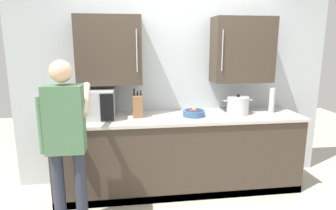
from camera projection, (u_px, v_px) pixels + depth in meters
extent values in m
cube|color=#B2BCC1|center=(175.00, 78.00, 3.73)|extent=(4.02, 0.10, 2.70)
cube|color=#3D3328|center=(109.00, 50.00, 3.34)|extent=(0.74, 0.32, 0.79)
cylinder|color=#B7BABF|center=(137.00, 51.00, 3.22)|extent=(0.01, 0.01, 0.47)
cube|color=#3D3328|center=(242.00, 50.00, 3.56)|extent=(0.74, 0.32, 0.79)
cylinder|color=#B7BABF|center=(222.00, 50.00, 3.35)|extent=(0.01, 0.01, 0.47)
cube|color=#3D3328|center=(180.00, 154.00, 3.55)|extent=(2.91, 0.65, 0.90)
cube|color=#BCB7AD|center=(180.00, 117.00, 3.45)|extent=(2.95, 0.69, 0.03)
cube|color=black|center=(184.00, 197.00, 3.34)|extent=(2.91, 0.04, 0.09)
cube|color=#B7BABF|center=(92.00, 104.00, 3.32)|extent=(0.52, 0.41, 0.33)
cube|color=beige|center=(85.00, 104.00, 3.30)|extent=(0.33, 0.34, 0.27)
cube|color=black|center=(107.00, 108.00, 3.15)|extent=(0.14, 0.01, 0.31)
cube|color=black|center=(59.00, 113.00, 2.91)|extent=(0.07, 0.37, 0.31)
cylinder|color=#B7BABF|center=(272.00, 101.00, 3.60)|extent=(0.07, 0.07, 0.28)
cylinder|color=#B7BABF|center=(273.00, 89.00, 3.56)|extent=(0.07, 0.07, 0.03)
cylinder|color=#B7BABF|center=(238.00, 106.00, 3.53)|extent=(0.26, 0.26, 0.20)
cylinder|color=#B7BABF|center=(238.00, 97.00, 3.51)|extent=(0.27, 0.27, 0.02)
cylinder|color=black|center=(238.00, 96.00, 3.51)|extent=(0.04, 0.04, 0.03)
cylinder|color=#B7BABF|center=(226.00, 101.00, 3.50)|extent=(0.05, 0.02, 0.02)
cylinder|color=#B7BABF|center=(250.00, 100.00, 3.54)|extent=(0.05, 0.02, 0.02)
cylinder|color=#335684|center=(194.00, 113.00, 3.44)|extent=(0.26, 0.26, 0.07)
cylinder|color=#192B42|center=(194.00, 112.00, 3.44)|extent=(0.22, 0.22, 0.05)
sphere|color=#511E5B|center=(195.00, 112.00, 3.36)|extent=(0.04, 0.04, 0.04)
sphere|color=#5B9333|center=(194.00, 109.00, 3.48)|extent=(0.06, 0.06, 0.06)
sphere|color=red|center=(191.00, 111.00, 3.39)|extent=(0.05, 0.05, 0.05)
sphere|color=#511E5B|center=(193.00, 111.00, 3.39)|extent=(0.05, 0.05, 0.05)
sphere|color=orange|center=(194.00, 110.00, 3.43)|extent=(0.05, 0.05, 0.05)
cube|color=brown|center=(138.00, 106.00, 3.38)|extent=(0.11, 0.15, 0.26)
cylinder|color=black|center=(134.00, 92.00, 3.32)|extent=(0.02, 0.02, 0.09)
cylinder|color=black|center=(137.00, 93.00, 3.33)|extent=(0.02, 0.02, 0.06)
cylinder|color=black|center=(141.00, 93.00, 3.33)|extent=(0.02, 0.02, 0.06)
cylinder|color=#282D3D|center=(59.00, 193.00, 2.72)|extent=(0.11, 0.11, 0.81)
cylinder|color=#282D3D|center=(81.00, 191.00, 2.75)|extent=(0.11, 0.11, 0.81)
cube|color=#47704C|center=(65.00, 119.00, 2.59)|extent=(0.34, 0.20, 0.62)
sphere|color=#DBAD89|center=(61.00, 71.00, 2.50)|extent=(0.20, 0.20, 0.20)
cylinder|color=#DBAD89|center=(85.00, 99.00, 2.78)|extent=(0.09, 0.45, 0.28)
cylinder|color=#47704C|center=(42.00, 125.00, 2.57)|extent=(0.07, 0.07, 0.53)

